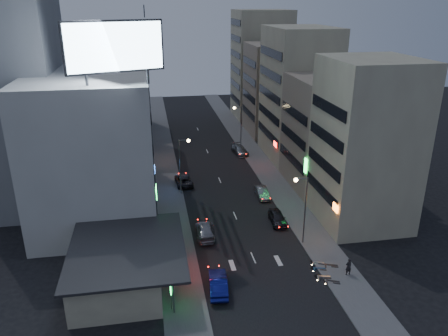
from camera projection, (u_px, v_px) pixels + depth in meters
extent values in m
plane|color=black|center=(263.00, 280.00, 43.35)|extent=(180.00, 180.00, 0.00)
cube|color=#4C4C4F|center=(166.00, 174.00, 69.60)|extent=(4.00, 120.00, 0.12)
cube|color=#4C4C4F|center=(263.00, 168.00, 72.18)|extent=(4.00, 120.00, 0.12)
cube|color=#B3AE8C|center=(118.00, 267.00, 42.27)|extent=(8.00, 12.00, 3.60)
cube|color=black|center=(127.00, 249.00, 41.73)|extent=(11.00, 13.00, 0.25)
cube|color=black|center=(170.00, 250.00, 42.63)|extent=(0.12, 4.00, 0.90)
cube|color=#FF1E14|center=(171.00, 250.00, 42.64)|extent=(0.04, 3.70, 0.70)
cube|color=#B8B9B3|center=(96.00, 142.00, 55.73)|extent=(14.00, 24.00, 18.00)
cube|color=slate|center=(17.00, 77.00, 54.15)|extent=(10.00, 14.00, 34.00)
cube|color=#B3AE8C|center=(365.00, 144.00, 51.82)|extent=(10.00, 11.00, 20.00)
cube|color=gray|center=(329.00, 133.00, 63.19)|extent=(11.00, 12.00, 16.00)
cube|color=#B3AE8C|center=(298.00, 94.00, 73.97)|extent=(10.00, 14.00, 22.00)
cube|color=#B8B9B3|center=(118.00, 95.00, 78.59)|extent=(11.00, 10.00, 20.00)
cube|color=slate|center=(119.00, 94.00, 91.35)|extent=(12.00, 10.00, 15.00)
cube|color=gray|center=(275.00, 89.00, 88.55)|extent=(11.00, 12.00, 18.00)
cube|color=#B3AE8C|center=(261.00, 65.00, 100.42)|extent=(12.00, 12.00, 24.00)
cylinder|color=#595B60|center=(86.00, 78.00, 43.20)|extent=(0.30, 0.30, 1.50)
cylinder|color=#595B60|center=(148.00, 76.00, 44.17)|extent=(0.30, 0.30, 1.50)
cube|color=black|center=(115.00, 47.00, 42.62)|extent=(9.52, 3.75, 5.00)
cube|color=#BCE1FB|center=(115.00, 47.00, 42.44)|extent=(9.04, 3.34, 4.60)
cylinder|color=#595B60|center=(305.00, 211.00, 48.39)|extent=(0.16, 0.16, 8.00)
cylinder|color=#595B60|center=(301.00, 179.00, 46.88)|extent=(1.40, 0.10, 0.10)
sphere|color=#FFD88C|center=(296.00, 180.00, 46.82)|extent=(0.44, 0.44, 0.44)
cylinder|color=#595B60|center=(180.00, 167.00, 61.06)|extent=(0.16, 0.16, 8.00)
cylinder|color=#595B60|center=(184.00, 140.00, 59.77)|extent=(1.40, 0.10, 0.10)
sphere|color=#FFD88C|center=(188.00, 141.00, 59.90)|extent=(0.44, 0.44, 0.44)
cylinder|color=#595B60|center=(241.00, 128.00, 79.63)|extent=(0.16, 0.16, 8.00)
cylinder|color=#595B60|center=(238.00, 107.00, 78.12)|extent=(1.40, 0.10, 0.10)
sphere|color=#FFD88C|center=(234.00, 108.00, 78.06)|extent=(0.44, 0.44, 0.44)
imported|color=#28282D|center=(277.00, 218.00, 54.08)|extent=(1.97, 4.42, 1.48)
imported|color=gray|center=(262.00, 192.00, 61.30)|extent=(1.57, 4.24, 1.38)
imported|color=#242327|center=(184.00, 180.00, 65.48)|extent=(2.63, 5.16, 1.39)
imported|color=gray|center=(240.00, 150.00, 78.46)|extent=(2.75, 5.36, 1.49)
imported|color=navy|center=(218.00, 283.00, 41.48)|extent=(2.17, 4.98, 1.59)
imported|color=gray|center=(205.00, 230.00, 51.09)|extent=(2.35, 5.25, 1.49)
imported|color=black|center=(348.00, 267.00, 43.63)|extent=(0.74, 0.54, 1.86)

